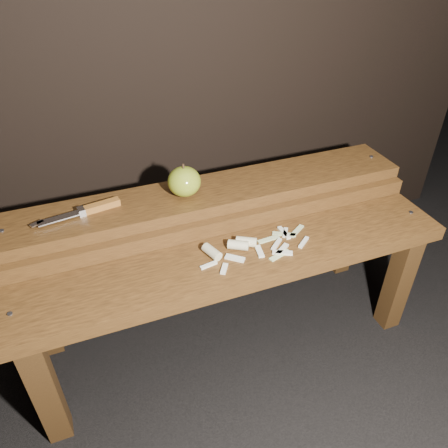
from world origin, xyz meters
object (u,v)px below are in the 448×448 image
object	(u,v)px
bench_front_tier	(240,278)
bench_rear_tier	(211,214)
apple	(184,181)
knife	(91,209)

from	to	relation	value
bench_front_tier	bench_rear_tier	distance (m)	0.23
bench_rear_tier	apple	xyz separation A→B (m)	(-0.08, 0.00, 0.13)
bench_front_tier	bench_rear_tier	world-z (taller)	bench_rear_tier
bench_front_tier	knife	distance (m)	0.44
bench_front_tier	apple	world-z (taller)	apple
apple	bench_rear_tier	bearing A→B (deg)	-3.22
bench_rear_tier	apple	distance (m)	0.15
bench_rear_tier	knife	world-z (taller)	knife
bench_front_tier	bench_rear_tier	size ratio (longest dim) A/B	1.00
apple	bench_front_tier	bearing A→B (deg)	-71.63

